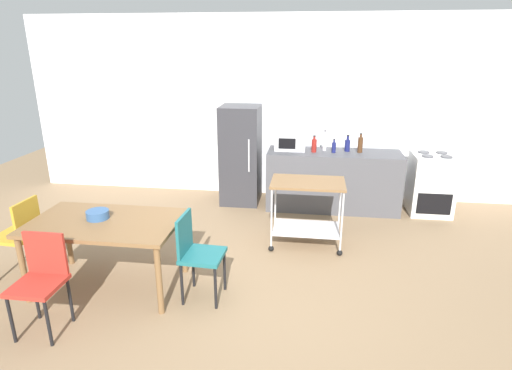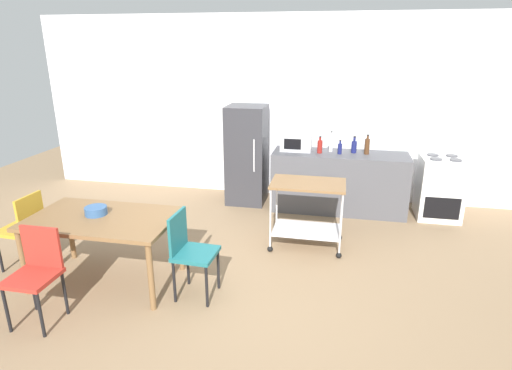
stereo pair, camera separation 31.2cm
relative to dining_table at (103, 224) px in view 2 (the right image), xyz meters
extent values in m
plane|color=#8C7051|center=(1.49, -0.01, -0.67)|extent=(12.00, 12.00, 0.00)
cube|color=white|center=(1.49, 3.19, 0.78)|extent=(8.40, 0.12, 2.90)
cube|color=#4C4C51|center=(2.39, 2.59, -0.22)|extent=(2.00, 0.64, 0.90)
cube|color=brown|center=(0.00, 0.00, 0.06)|extent=(1.50, 0.90, 0.04)
cylinder|color=brown|center=(-0.69, -0.39, -0.32)|extent=(0.06, 0.06, 0.71)
cylinder|color=brown|center=(0.69, -0.39, -0.32)|extent=(0.06, 0.06, 0.71)
cylinder|color=brown|center=(-0.69, 0.39, -0.32)|extent=(0.06, 0.06, 0.71)
cylinder|color=brown|center=(0.69, 0.39, -0.32)|extent=(0.06, 0.06, 0.71)
cube|color=#B72D23|center=(-0.25, -0.79, -0.20)|extent=(0.40, 0.40, 0.04)
cube|color=#B72D23|center=(-0.25, -0.61, 0.02)|extent=(0.38, 0.03, 0.40)
cylinder|color=black|center=(-0.42, -0.96, -0.45)|extent=(0.03, 0.03, 0.45)
cylinder|color=black|center=(-0.08, -0.96, -0.45)|extent=(0.03, 0.03, 0.45)
cylinder|color=black|center=(-0.42, -0.62, -0.45)|extent=(0.03, 0.03, 0.45)
cylinder|color=black|center=(-0.08, -0.62, -0.45)|extent=(0.03, 0.03, 0.45)
cube|color=#1E666B|center=(1.03, -0.07, -0.20)|extent=(0.42, 0.42, 0.04)
cube|color=#1E666B|center=(0.85, -0.06, 0.02)|extent=(0.05, 0.38, 0.40)
cylinder|color=black|center=(1.19, -0.25, -0.45)|extent=(0.03, 0.03, 0.45)
cylinder|color=black|center=(1.21, 0.09, -0.45)|extent=(0.03, 0.03, 0.45)
cylinder|color=black|center=(0.85, -0.23, -0.45)|extent=(0.03, 0.03, 0.45)
cylinder|color=black|center=(0.87, 0.11, -0.45)|extent=(0.03, 0.03, 0.45)
cube|color=gold|center=(-1.10, 0.09, -0.20)|extent=(0.42, 0.42, 0.04)
cube|color=gold|center=(-0.92, 0.08, 0.02)|extent=(0.05, 0.38, 0.40)
cylinder|color=black|center=(-1.26, 0.26, -0.45)|extent=(0.03, 0.03, 0.45)
cylinder|color=black|center=(-1.28, -0.08, -0.45)|extent=(0.03, 0.03, 0.45)
cylinder|color=black|center=(-0.92, 0.25, -0.45)|extent=(0.03, 0.03, 0.45)
cylinder|color=black|center=(-0.94, -0.09, -0.45)|extent=(0.03, 0.03, 0.45)
cube|color=white|center=(3.84, 2.61, -0.22)|extent=(0.60, 0.60, 0.90)
cube|color=black|center=(3.84, 2.30, -0.42)|extent=(0.48, 0.01, 0.32)
cylinder|color=#47474C|center=(3.71, 2.49, 0.24)|extent=(0.16, 0.16, 0.02)
cylinder|color=#47474C|center=(3.97, 2.49, 0.24)|extent=(0.16, 0.16, 0.02)
cylinder|color=#47474C|center=(3.71, 2.73, 0.24)|extent=(0.16, 0.16, 0.02)
cylinder|color=#47474C|center=(3.97, 2.73, 0.24)|extent=(0.16, 0.16, 0.02)
cube|color=#333338|center=(0.94, 2.69, 0.10)|extent=(0.60, 0.60, 1.55)
cylinder|color=silver|center=(1.12, 2.37, 0.18)|extent=(0.02, 0.02, 0.50)
cube|color=brown|center=(2.02, 1.26, 0.16)|extent=(0.90, 0.56, 0.03)
cube|color=silver|center=(2.02, 1.26, -0.45)|extent=(0.83, 0.52, 0.02)
cylinder|color=silver|center=(1.60, 1.01, -0.22)|extent=(0.02, 0.02, 0.76)
sphere|color=black|center=(1.60, 1.01, -0.64)|extent=(0.07, 0.07, 0.07)
cylinder|color=silver|center=(2.44, 1.01, -0.22)|extent=(0.02, 0.02, 0.76)
sphere|color=black|center=(2.44, 1.01, -0.64)|extent=(0.07, 0.07, 0.07)
cylinder|color=silver|center=(1.60, 1.51, -0.22)|extent=(0.02, 0.02, 0.76)
sphere|color=black|center=(1.60, 1.51, -0.64)|extent=(0.07, 0.07, 0.07)
cylinder|color=silver|center=(2.44, 1.51, -0.22)|extent=(0.02, 0.02, 0.76)
sphere|color=black|center=(2.44, 1.51, -0.64)|extent=(0.07, 0.07, 0.07)
cube|color=silver|center=(1.72, 2.66, 0.36)|extent=(0.46, 0.34, 0.26)
cube|color=black|center=(1.68, 2.49, 0.36)|extent=(0.25, 0.01, 0.16)
cylinder|color=maroon|center=(2.08, 2.55, 0.32)|extent=(0.08, 0.08, 0.19)
cylinder|color=maroon|center=(2.08, 2.55, 0.44)|extent=(0.03, 0.03, 0.05)
cylinder|color=black|center=(2.08, 2.55, 0.47)|extent=(0.04, 0.04, 0.01)
cylinder|color=silver|center=(2.24, 2.67, 0.35)|extent=(0.06, 0.06, 0.24)
cylinder|color=silver|center=(2.24, 2.67, 0.50)|extent=(0.03, 0.03, 0.06)
cylinder|color=black|center=(2.24, 2.67, 0.53)|extent=(0.03, 0.03, 0.01)
cylinder|color=navy|center=(2.37, 2.55, 0.31)|extent=(0.06, 0.06, 0.15)
cylinder|color=navy|center=(2.37, 2.55, 0.40)|extent=(0.03, 0.03, 0.05)
cylinder|color=black|center=(2.37, 2.55, 0.43)|extent=(0.03, 0.03, 0.01)
cylinder|color=navy|center=(2.58, 2.67, 0.32)|extent=(0.08, 0.08, 0.17)
cylinder|color=navy|center=(2.58, 2.67, 0.43)|extent=(0.04, 0.04, 0.06)
cylinder|color=black|center=(2.58, 2.67, 0.47)|extent=(0.04, 0.04, 0.01)
cylinder|color=#4C2D19|center=(2.76, 2.62, 0.34)|extent=(0.08, 0.08, 0.23)
cylinder|color=#4C2D19|center=(2.76, 2.62, 0.48)|extent=(0.03, 0.03, 0.05)
cylinder|color=black|center=(2.76, 2.62, 0.51)|extent=(0.04, 0.04, 0.01)
cylinder|color=#33598C|center=(-0.09, 0.05, 0.12)|extent=(0.23, 0.23, 0.09)
camera|label=1|loc=(2.06, -3.68, 1.79)|focal=29.62mm
camera|label=2|loc=(2.37, -3.63, 1.79)|focal=29.62mm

